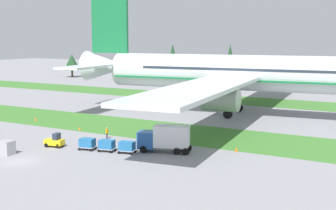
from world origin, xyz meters
name	(u,v)px	position (x,y,z in m)	size (l,w,h in m)	color
ground_plane	(19,162)	(0.00, 0.00, 0.00)	(400.00, 400.00, 0.00)	gray
grass_strip_near	(132,127)	(0.00, 24.92, 0.00)	(320.00, 14.15, 0.01)	#3D752D
grass_strip_far	(225,99)	(0.00, 65.21, 0.00)	(320.00, 14.15, 0.01)	#3D752D
airliner	(246,73)	(12.58, 44.79, 8.28)	(70.15, 86.39, 23.11)	silver
baggage_tug	(55,141)	(-1.50, 7.94, 0.81)	(2.80, 1.76, 1.97)	yellow
cargo_dolly_lead	(87,143)	(3.44, 8.87, 0.92)	(2.44, 1.88, 1.55)	#A3A3A8
cargo_dolly_second	(107,145)	(6.29, 9.40, 0.92)	(2.44, 1.88, 1.55)	#A3A3A8
cargo_dolly_third	(127,146)	(9.14, 9.94, 0.92)	(2.44, 1.88, 1.55)	#A3A3A8
catering_truck	(165,138)	(13.15, 12.88, 1.95)	(7.33, 4.33, 3.58)	#1E4C8E
ground_crew_marshaller	(107,132)	(1.59, 15.70, 0.95)	(0.41, 0.44, 1.74)	black
uld_container_2	(6,148)	(-4.16, 1.75, 0.89)	(2.00, 1.60, 1.79)	#A3A3A8
taxiway_marker_0	(35,119)	(-18.65, 21.40, 0.28)	(0.44, 0.44, 0.56)	orange
taxiway_marker_1	(236,149)	(21.31, 17.64, 0.34)	(0.44, 0.44, 0.68)	orange
taxiway_marker_2	(144,133)	(4.77, 21.09, 0.26)	(0.44, 0.44, 0.51)	orange
taxiway_marker_3	(80,128)	(-6.32, 18.90, 0.23)	(0.44, 0.44, 0.46)	orange
distant_tree_line	(269,64)	(1.20, 96.58, 6.86)	(151.18, 10.35, 12.78)	#4C3823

